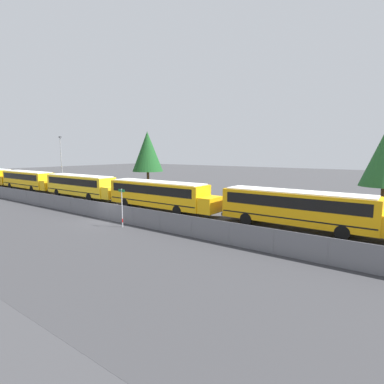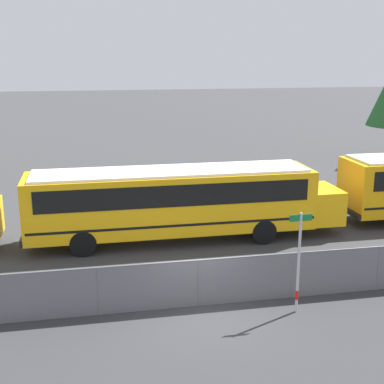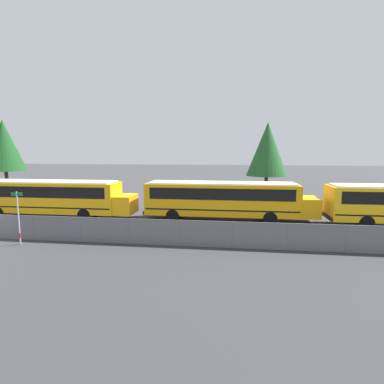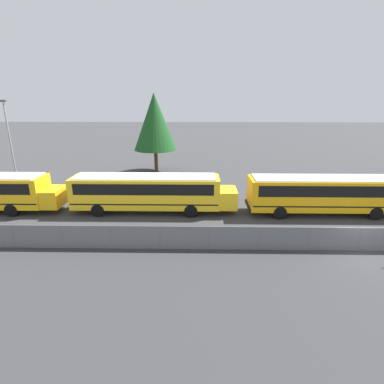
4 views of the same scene
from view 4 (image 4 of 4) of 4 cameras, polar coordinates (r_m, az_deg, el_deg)
ground_plane at (r=21.17m, az=28.98°, el=-9.74°), size 200.00×200.00×0.00m
fence at (r=20.85m, az=29.30°, el=-7.81°), size 108.66×0.07×1.53m
school_bus_2 at (r=24.21m, az=-8.10°, el=0.30°), size 13.21×2.56×3.02m
school_bus_3 at (r=25.80m, az=24.39°, el=-0.05°), size 13.21×2.56×3.02m
light_pole at (r=34.08m, az=-31.29°, el=8.01°), size 0.60×0.24×8.72m
tree_1 at (r=37.14m, az=-7.12°, el=13.12°), size 5.18×5.18×9.51m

